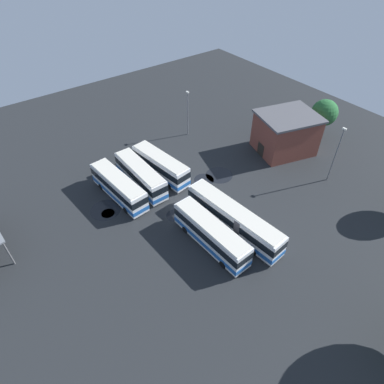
% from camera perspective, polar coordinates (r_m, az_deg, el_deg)
% --- Properties ---
extents(ground_plane, '(93.13, 93.13, 0.00)m').
position_cam_1_polar(ground_plane, '(46.61, -1.55, -2.27)').
color(ground_plane, black).
extents(bus_row0_slot1, '(14.64, 3.91, 3.63)m').
position_cam_1_polar(bus_row0_slot1, '(42.36, 7.25, -4.66)').
color(bus_row0_slot1, silver).
rests_on(bus_row0_slot1, ground_plane).
extents(bus_row0_slot2, '(11.45, 3.11, 3.63)m').
position_cam_1_polar(bus_row0_slot2, '(40.43, 3.29, -7.22)').
color(bus_row0_slot2, silver).
rests_on(bus_row0_slot2, ground_plane).
extents(bus_row1_slot1, '(10.75, 3.94, 3.63)m').
position_cam_1_polar(bus_row1_slot1, '(50.71, -5.45, 4.60)').
color(bus_row1_slot1, silver).
rests_on(bus_row1_slot1, ground_plane).
extents(bus_row1_slot2, '(10.67, 2.74, 3.63)m').
position_cam_1_polar(bus_row1_slot2, '(49.16, -8.87, 2.87)').
color(bus_row1_slot2, silver).
rests_on(bus_row1_slot2, ground_plane).
extents(bus_row1_slot3, '(10.91, 3.52, 3.63)m').
position_cam_1_polar(bus_row1_slot3, '(47.74, -12.54, 0.90)').
color(bus_row1_slot3, silver).
rests_on(bus_row1_slot3, ground_plane).
extents(depot_building, '(10.12, 11.10, 6.62)m').
position_cam_1_polar(depot_building, '(57.62, 15.88, 9.77)').
color(depot_building, brown).
rests_on(depot_building, ground_plane).
extents(lamp_post_by_building, '(0.56, 0.28, 8.27)m').
position_cam_1_polar(lamp_post_by_building, '(59.23, -0.75, 13.69)').
color(lamp_post_by_building, slate).
rests_on(lamp_post_by_building, ground_plane).
extents(lamp_post_far_corner, '(0.56, 0.28, 9.07)m').
position_cam_1_polar(lamp_post_far_corner, '(52.13, 23.63, 6.18)').
color(lamp_post_far_corner, slate).
rests_on(lamp_post_far_corner, ground_plane).
extents(tree_northeast, '(4.60, 4.60, 6.71)m').
position_cam_1_polar(tree_northeast, '(63.61, 21.90, 12.59)').
color(tree_northeast, brown).
rests_on(tree_northeast, ground_plane).
extents(puddle_back_corner, '(4.20, 4.20, 0.01)m').
position_cam_1_polar(puddle_back_corner, '(51.87, 4.72, 2.94)').
color(puddle_back_corner, black).
rests_on(puddle_back_corner, ground_plane).
extents(puddle_between_rows, '(1.83, 1.83, 0.01)m').
position_cam_1_polar(puddle_between_rows, '(46.88, -14.32, -3.58)').
color(puddle_between_rows, black).
rests_on(puddle_between_rows, ground_plane).
extents(puddle_front_lane, '(3.06, 3.06, 0.01)m').
position_cam_1_polar(puddle_front_lane, '(50.81, 2.08, 2.12)').
color(puddle_front_lane, black).
rests_on(puddle_front_lane, ground_plane).
extents(puddle_centre_drain, '(2.44, 2.44, 0.01)m').
position_cam_1_polar(puddle_centre_drain, '(45.21, -2.94, -4.06)').
color(puddle_centre_drain, black).
rests_on(puddle_centre_drain, ground_plane).
extents(puddle_near_shelter, '(4.23, 4.23, 0.01)m').
position_cam_1_polar(puddle_near_shelter, '(47.43, -14.70, -3.03)').
color(puddle_near_shelter, black).
rests_on(puddle_near_shelter, ground_plane).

